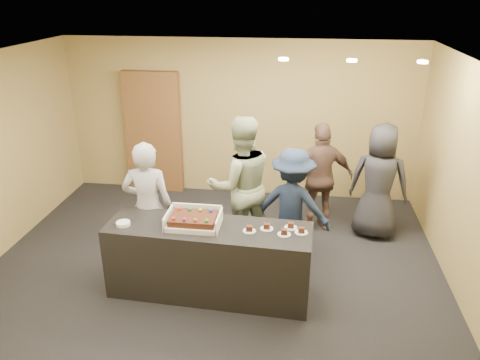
{
  "coord_description": "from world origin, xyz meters",
  "views": [
    {
      "loc": [
        1.04,
        -5.22,
        3.51
      ],
      "look_at": [
        0.34,
        0.0,
        1.29
      ],
      "focal_mm": 35.0,
      "sensor_mm": 36.0,
      "label": 1
    }
  ],
  "objects_px": {
    "storage_cabinet": "(154,133)",
    "person_dark_suit": "(379,182)",
    "serving_counter": "(209,260)",
    "cake_box": "(194,222)",
    "sheet_cake": "(193,219)",
    "plate_stack": "(123,224)",
    "person_brown_extra": "(321,178)",
    "person_navy_man": "(292,206)",
    "person_sage_man": "(241,185)",
    "person_server_grey": "(148,207)"
  },
  "relations": [
    {
      "from": "storage_cabinet",
      "to": "person_dark_suit",
      "type": "bearing_deg",
      "value": -17.96
    },
    {
      "from": "serving_counter",
      "to": "cake_box",
      "type": "xyz_separation_m",
      "value": [
        -0.17,
        0.02,
        0.49
      ]
    },
    {
      "from": "cake_box",
      "to": "sheet_cake",
      "type": "xyz_separation_m",
      "value": [
        -0.0,
        -0.02,
        0.05
      ]
    },
    {
      "from": "plate_stack",
      "to": "person_brown_extra",
      "type": "xyz_separation_m",
      "value": [
        2.33,
        1.91,
        -0.08
      ]
    },
    {
      "from": "person_dark_suit",
      "to": "person_navy_man",
      "type": "bearing_deg",
      "value": 47.65
    },
    {
      "from": "sheet_cake",
      "to": "person_navy_man",
      "type": "relative_size",
      "value": 0.33
    },
    {
      "from": "plate_stack",
      "to": "storage_cabinet",
      "type": "bearing_deg",
      "value": 100.59
    },
    {
      "from": "sheet_cake",
      "to": "person_sage_man",
      "type": "bearing_deg",
      "value": 69.69
    },
    {
      "from": "serving_counter",
      "to": "person_dark_suit",
      "type": "distance_m",
      "value": 2.81
    },
    {
      "from": "cake_box",
      "to": "person_dark_suit",
      "type": "height_order",
      "value": "person_dark_suit"
    },
    {
      "from": "storage_cabinet",
      "to": "person_navy_man",
      "type": "height_order",
      "value": "storage_cabinet"
    },
    {
      "from": "person_brown_extra",
      "to": "person_dark_suit",
      "type": "bearing_deg",
      "value": 157.39
    },
    {
      "from": "serving_counter",
      "to": "plate_stack",
      "type": "height_order",
      "value": "plate_stack"
    },
    {
      "from": "storage_cabinet",
      "to": "person_sage_man",
      "type": "height_order",
      "value": "storage_cabinet"
    },
    {
      "from": "plate_stack",
      "to": "person_server_grey",
      "type": "xyz_separation_m",
      "value": [
        0.12,
        0.54,
        -0.05
      ]
    },
    {
      "from": "storage_cabinet",
      "to": "sheet_cake",
      "type": "xyz_separation_m",
      "value": [
        1.39,
        -2.94,
        -0.08
      ]
    },
    {
      "from": "person_sage_man",
      "to": "person_brown_extra",
      "type": "distance_m",
      "value": 1.33
    },
    {
      "from": "plate_stack",
      "to": "person_navy_man",
      "type": "distance_m",
      "value": 2.18
    },
    {
      "from": "cake_box",
      "to": "person_server_grey",
      "type": "xyz_separation_m",
      "value": [
        -0.7,
        0.43,
        -0.07
      ]
    },
    {
      "from": "person_server_grey",
      "to": "serving_counter",
      "type": "bearing_deg",
      "value": 147.76
    },
    {
      "from": "sheet_cake",
      "to": "person_dark_suit",
      "type": "xyz_separation_m",
      "value": [
        2.34,
        1.73,
        -0.14
      ]
    },
    {
      "from": "sheet_cake",
      "to": "storage_cabinet",
      "type": "bearing_deg",
      "value": 115.24
    },
    {
      "from": "serving_counter",
      "to": "plate_stack",
      "type": "bearing_deg",
      "value": -172.12
    },
    {
      "from": "storage_cabinet",
      "to": "person_dark_suit",
      "type": "relative_size",
      "value": 1.25
    },
    {
      "from": "person_server_grey",
      "to": "person_sage_man",
      "type": "height_order",
      "value": "person_sage_man"
    },
    {
      "from": "serving_counter",
      "to": "sheet_cake",
      "type": "xyz_separation_m",
      "value": [
        -0.17,
        0.0,
        0.55
      ]
    },
    {
      "from": "plate_stack",
      "to": "serving_counter",
      "type": "bearing_deg",
      "value": 5.13
    },
    {
      "from": "serving_counter",
      "to": "person_navy_man",
      "type": "bearing_deg",
      "value": 46.46
    },
    {
      "from": "plate_stack",
      "to": "person_server_grey",
      "type": "bearing_deg",
      "value": 77.07
    },
    {
      "from": "sheet_cake",
      "to": "plate_stack",
      "type": "distance_m",
      "value": 0.83
    },
    {
      "from": "storage_cabinet",
      "to": "sheet_cake",
      "type": "relative_size",
      "value": 4.08
    },
    {
      "from": "plate_stack",
      "to": "person_server_grey",
      "type": "distance_m",
      "value": 0.56
    },
    {
      "from": "storage_cabinet",
      "to": "sheet_cake",
      "type": "bearing_deg",
      "value": -64.76
    },
    {
      "from": "cake_box",
      "to": "person_navy_man",
      "type": "distance_m",
      "value": 1.43
    },
    {
      "from": "serving_counter",
      "to": "person_server_grey",
      "type": "distance_m",
      "value": 1.07
    },
    {
      "from": "serving_counter",
      "to": "storage_cabinet",
      "type": "relative_size",
      "value": 1.12
    },
    {
      "from": "person_dark_suit",
      "to": "person_sage_man",
      "type": "bearing_deg",
      "value": 31.68
    },
    {
      "from": "plate_stack",
      "to": "person_dark_suit",
      "type": "distance_m",
      "value": 3.65
    },
    {
      "from": "serving_counter",
      "to": "cake_box",
      "type": "height_order",
      "value": "cake_box"
    },
    {
      "from": "serving_counter",
      "to": "sheet_cake",
      "type": "height_order",
      "value": "sheet_cake"
    },
    {
      "from": "storage_cabinet",
      "to": "person_server_grey",
      "type": "bearing_deg",
      "value": -74.51
    },
    {
      "from": "person_navy_man",
      "to": "person_dark_suit",
      "type": "height_order",
      "value": "person_dark_suit"
    },
    {
      "from": "cake_box",
      "to": "person_server_grey",
      "type": "distance_m",
      "value": 0.82
    },
    {
      "from": "person_navy_man",
      "to": "person_dark_suit",
      "type": "relative_size",
      "value": 0.92
    },
    {
      "from": "plate_stack",
      "to": "person_dark_suit",
      "type": "xyz_separation_m",
      "value": [
        3.16,
        1.82,
        -0.06
      ]
    },
    {
      "from": "person_server_grey",
      "to": "plate_stack",
      "type": "bearing_deg",
      "value": 72.21
    },
    {
      "from": "storage_cabinet",
      "to": "plate_stack",
      "type": "bearing_deg",
      "value": -79.41
    },
    {
      "from": "storage_cabinet",
      "to": "person_server_grey",
      "type": "xyz_separation_m",
      "value": [
        0.69,
        -2.49,
        -0.2
      ]
    },
    {
      "from": "person_server_grey",
      "to": "person_navy_man",
      "type": "relative_size",
      "value": 1.1
    },
    {
      "from": "person_server_grey",
      "to": "person_dark_suit",
      "type": "distance_m",
      "value": 3.3
    }
  ]
}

